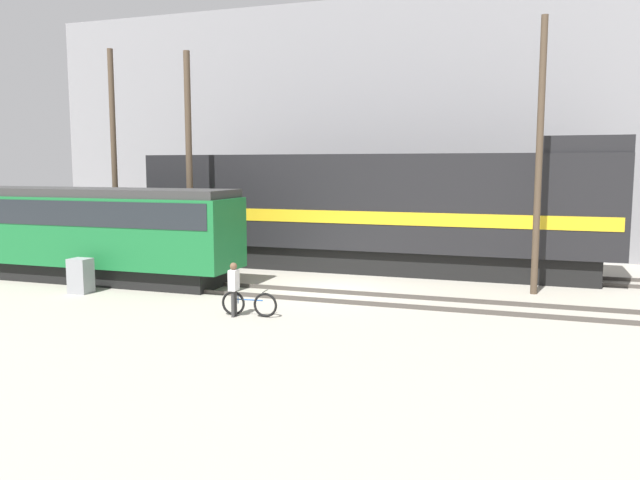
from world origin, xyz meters
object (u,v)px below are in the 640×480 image
object	(u,v)px
streetcar	(95,228)
bicycle	(249,304)
freight_locomotive	(371,210)
utility_pole_left	(114,160)
signal_box	(81,276)
person	(234,284)
utility_pole_center	(189,164)
utility_pole_right	(539,158)

from	to	relation	value
streetcar	bicycle	world-z (taller)	streetcar
freight_locomotive	utility_pole_left	bearing A→B (deg)	-164.49
utility_pole_left	signal_box	xyz separation A→B (m)	(2.13, -4.89, -3.98)
bicycle	utility_pole_left	world-z (taller)	utility_pole_left
bicycle	utility_pole_left	distance (m)	11.68
freight_locomotive	streetcar	xyz separation A→B (m)	(-9.24, -5.79, -0.51)
bicycle	person	distance (m)	0.74
utility_pole_center	signal_box	distance (m)	6.38
streetcar	utility_pole_right	distance (m)	16.19
utility_pole_right	signal_box	world-z (taller)	utility_pole_right
freight_locomotive	utility_pole_center	xyz separation A→B (m)	(-6.84, -2.90, 1.91)
utility_pole_center	utility_pole_right	bearing A→B (deg)	0.00
person	utility_pole_left	distance (m)	11.27
freight_locomotive	signal_box	bearing A→B (deg)	-136.88
utility_pole_left	signal_box	world-z (taller)	utility_pole_left
streetcar	signal_box	xyz separation A→B (m)	(0.93, -1.99, -1.42)
freight_locomotive	utility_pole_left	size ratio (longest dim) A/B	2.12
bicycle	signal_box	bearing A→B (deg)	170.41
freight_locomotive	bicycle	distance (m)	9.31
utility_pole_left	utility_pole_right	xyz separation A→B (m)	(16.91, 0.00, 0.04)
person	utility_pole_left	bearing A→B (deg)	144.23
freight_locomotive	utility_pole_left	world-z (taller)	utility_pole_left
bicycle	utility_pole_right	world-z (taller)	utility_pole_right
streetcar	utility_pole_center	bearing A→B (deg)	50.36
bicycle	person	size ratio (longest dim) A/B	1.08
utility_pole_right	signal_box	size ratio (longest dim) A/B	7.71
freight_locomotive	bicycle	world-z (taller)	freight_locomotive
person	signal_box	size ratio (longest dim) A/B	1.32
streetcar	bicycle	xyz separation A→B (m)	(7.86, -3.16, -1.65)
streetcar	utility_pole_left	distance (m)	4.05
utility_pole_left	utility_pole_right	size ratio (longest dim) A/B	0.99
streetcar	bicycle	distance (m)	8.63
person	utility_pole_center	distance (m)	8.75
streetcar	utility_pole_right	size ratio (longest dim) A/B	1.23
freight_locomotive	utility_pole_center	bearing A→B (deg)	-157.07
utility_pole_right	bicycle	bearing A→B (deg)	-142.37
streetcar	person	size ratio (longest dim) A/B	7.17
freight_locomotive	utility_pole_center	world-z (taller)	utility_pole_center
streetcar	signal_box	distance (m)	2.62
freight_locomotive	streetcar	bearing A→B (deg)	-147.93
freight_locomotive	utility_pole_right	bearing A→B (deg)	-24.09
utility_pole_left	utility_pole_right	bearing A→B (deg)	0.00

